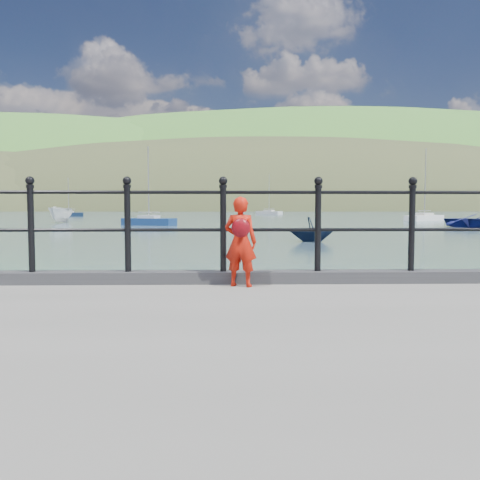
{
  "coord_description": "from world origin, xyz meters",
  "views": [
    {
      "loc": [
        0.65,
        -6.54,
        1.99
      ],
      "look_at": [
        0.81,
        -0.2,
        1.55
      ],
      "focal_mm": 38.0,
      "sensor_mm": 36.0,
      "label": 1
    }
  ],
  "objects_px": {
    "launch_blue": "(479,221)",
    "launch_white": "(61,215)",
    "railing": "(175,218)",
    "sailboat_left": "(69,215)",
    "launch_navy": "(312,229)",
    "sailboat_far": "(424,218)",
    "sailboat_port": "(149,222)",
    "child": "(240,241)",
    "sailboat_deep": "(269,213)"
  },
  "relations": [
    {
      "from": "sailboat_far",
      "to": "launch_white",
      "type": "bearing_deg",
      "value": 150.26
    },
    {
      "from": "railing",
      "to": "sailboat_left",
      "type": "distance_m",
      "value": 87.21
    },
    {
      "from": "child",
      "to": "sailboat_deep",
      "type": "height_order",
      "value": "sailboat_deep"
    },
    {
      "from": "sailboat_deep",
      "to": "sailboat_left",
      "type": "height_order",
      "value": "sailboat_deep"
    },
    {
      "from": "child",
      "to": "sailboat_far",
      "type": "bearing_deg",
      "value": -95.08
    },
    {
      "from": "child",
      "to": "launch_white",
      "type": "bearing_deg",
      "value": -51.63
    },
    {
      "from": "sailboat_port",
      "to": "sailboat_left",
      "type": "xyz_separation_m",
      "value": [
        -19.92,
        39.09,
        0.0
      ]
    },
    {
      "from": "launch_blue",
      "to": "railing",
      "type": "bearing_deg",
      "value": -157.37
    },
    {
      "from": "sailboat_far",
      "to": "sailboat_port",
      "type": "height_order",
      "value": "sailboat_far"
    },
    {
      "from": "sailboat_port",
      "to": "launch_navy",
      "type": "bearing_deg",
      "value": -37.89
    },
    {
      "from": "launch_white",
      "to": "sailboat_far",
      "type": "bearing_deg",
      "value": 11.48
    },
    {
      "from": "launch_blue",
      "to": "sailboat_left",
      "type": "relative_size",
      "value": 0.86
    },
    {
      "from": "launch_white",
      "to": "sailboat_deep",
      "type": "bearing_deg",
      "value": 64.12
    },
    {
      "from": "child",
      "to": "railing",
      "type": "bearing_deg",
      "value": -1.39
    },
    {
      "from": "launch_white",
      "to": "sailboat_far",
      "type": "relative_size",
      "value": 0.51
    },
    {
      "from": "sailboat_port",
      "to": "sailboat_deep",
      "type": "relative_size",
      "value": 0.91
    },
    {
      "from": "railing",
      "to": "launch_navy",
      "type": "relative_size",
      "value": 7.11
    },
    {
      "from": "railing",
      "to": "child",
      "type": "relative_size",
      "value": 16.63
    },
    {
      "from": "sailboat_far",
      "to": "child",
      "type": "bearing_deg",
      "value": -152.0
    },
    {
      "from": "sailboat_far",
      "to": "sailboat_port",
      "type": "distance_m",
      "value": 35.62
    },
    {
      "from": "launch_blue",
      "to": "launch_navy",
      "type": "xyz_separation_m",
      "value": [
        -17.82,
        -17.05,
        0.05
      ]
    },
    {
      "from": "launch_navy",
      "to": "sailboat_far",
      "type": "relative_size",
      "value": 0.27
    },
    {
      "from": "launch_blue",
      "to": "launch_white",
      "type": "xyz_separation_m",
      "value": [
        -40.99,
        12.58,
        0.3
      ]
    },
    {
      "from": "railing",
      "to": "child",
      "type": "distance_m",
      "value": 0.9
    },
    {
      "from": "child",
      "to": "sailboat_far",
      "type": "height_order",
      "value": "sailboat_far"
    },
    {
      "from": "sailboat_port",
      "to": "launch_white",
      "type": "bearing_deg",
      "value": 171.04
    },
    {
      "from": "launch_white",
      "to": "launch_navy",
      "type": "xyz_separation_m",
      "value": [
        23.16,
        -29.63,
        -0.25
      ]
    },
    {
      "from": "sailboat_deep",
      "to": "child",
      "type": "bearing_deg",
      "value": -53.53
    },
    {
      "from": "launch_blue",
      "to": "sailboat_far",
      "type": "distance_m",
      "value": 19.65
    },
    {
      "from": "sailboat_port",
      "to": "sailboat_left",
      "type": "relative_size",
      "value": 1.14
    },
    {
      "from": "launch_white",
      "to": "sailboat_port",
      "type": "xyz_separation_m",
      "value": [
        10.83,
        -6.92,
        -0.58
      ]
    },
    {
      "from": "launch_white",
      "to": "sailboat_port",
      "type": "distance_m",
      "value": 12.86
    },
    {
      "from": "sailboat_far",
      "to": "sailboat_left",
      "type": "relative_size",
      "value": 1.35
    },
    {
      "from": "child",
      "to": "launch_navy",
      "type": "relative_size",
      "value": 0.43
    },
    {
      "from": "child",
      "to": "sailboat_port",
      "type": "xyz_separation_m",
      "value": [
        -7.89,
        44.12,
        -1.21
      ]
    },
    {
      "from": "railing",
      "to": "launch_blue",
      "type": "height_order",
      "value": "railing"
    },
    {
      "from": "sailboat_far",
      "to": "sailboat_deep",
      "type": "bearing_deg",
      "value": 71.6
    },
    {
      "from": "launch_blue",
      "to": "sailboat_port",
      "type": "xyz_separation_m",
      "value": [
        -30.16,
        5.67,
        -0.28
      ]
    },
    {
      "from": "child",
      "to": "sailboat_far",
      "type": "xyz_separation_m",
      "value": [
        24.95,
        57.91,
        -1.21
      ]
    },
    {
      "from": "launch_blue",
      "to": "sailboat_deep",
      "type": "height_order",
      "value": "sailboat_deep"
    },
    {
      "from": "launch_blue",
      "to": "sailboat_port",
      "type": "distance_m",
      "value": 30.69
    },
    {
      "from": "child",
      "to": "launch_white",
      "type": "relative_size",
      "value": 0.23
    },
    {
      "from": "launch_navy",
      "to": "launch_white",
      "type": "bearing_deg",
      "value": 35.14
    },
    {
      "from": "railing",
      "to": "sailboat_far",
      "type": "xyz_separation_m",
      "value": [
        25.76,
        57.63,
        -1.48
      ]
    },
    {
      "from": "sailboat_left",
      "to": "sailboat_port",
      "type": "bearing_deg",
      "value": -80.78
    },
    {
      "from": "launch_white",
      "to": "launch_navy",
      "type": "distance_m",
      "value": 37.61
    },
    {
      "from": "railing",
      "to": "sailboat_left",
      "type": "xyz_separation_m",
      "value": [
        -27.0,
        82.91,
        -1.48
      ]
    },
    {
      "from": "launch_white",
      "to": "sailboat_deep",
      "type": "relative_size",
      "value": 0.55
    },
    {
      "from": "launch_blue",
      "to": "sailboat_far",
      "type": "bearing_deg",
      "value": 45.95
    },
    {
      "from": "launch_blue",
      "to": "launch_white",
      "type": "distance_m",
      "value": 42.88
    }
  ]
}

